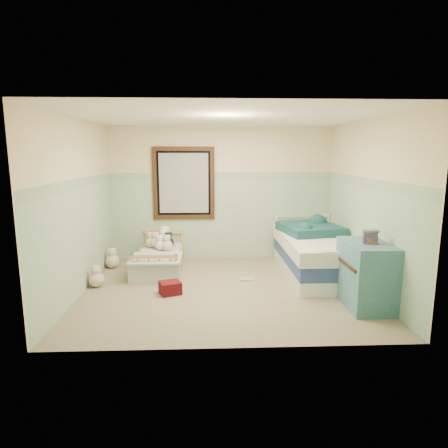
{
  "coord_description": "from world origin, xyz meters",
  "views": [
    {
      "loc": [
        -0.25,
        -5.51,
        1.99
      ],
      "look_at": [
        -0.0,
        0.35,
        0.92
      ],
      "focal_mm": 30.88,
      "sensor_mm": 36.0,
      "label": 1
    }
  ],
  "objects_px": {
    "dresser": "(366,275)",
    "red_pillow": "(170,288)",
    "twin_bed_frame": "(316,269)",
    "toddler_bed_frame": "(160,264)",
    "plush_floor_cream": "(112,261)",
    "plush_floor_tan": "(96,280)",
    "floor_book": "(246,279)"
  },
  "relations": [
    {
      "from": "dresser",
      "to": "floor_book",
      "type": "xyz_separation_m",
      "value": [
        -1.46,
        1.14,
        -0.42
      ]
    },
    {
      "from": "red_pillow",
      "to": "toddler_bed_frame",
      "type": "bearing_deg",
      "value": 103.47
    },
    {
      "from": "red_pillow",
      "to": "twin_bed_frame",
      "type": "bearing_deg",
      "value": 18.42
    },
    {
      "from": "toddler_bed_frame",
      "to": "dresser",
      "type": "xyz_separation_m",
      "value": [
        2.92,
        -1.79,
        0.33
      ]
    },
    {
      "from": "twin_bed_frame",
      "to": "dresser",
      "type": "xyz_separation_m",
      "value": [
        0.27,
        -1.34,
        0.32
      ]
    },
    {
      "from": "toddler_bed_frame",
      "to": "red_pillow",
      "type": "relative_size",
      "value": 5.16
    },
    {
      "from": "twin_bed_frame",
      "to": "red_pillow",
      "type": "height_order",
      "value": "twin_bed_frame"
    },
    {
      "from": "toddler_bed_frame",
      "to": "red_pillow",
      "type": "bearing_deg",
      "value": -76.53
    },
    {
      "from": "dresser",
      "to": "red_pillow",
      "type": "relative_size",
      "value": 2.98
    },
    {
      "from": "red_pillow",
      "to": "floor_book",
      "type": "relative_size",
      "value": 1.23
    },
    {
      "from": "red_pillow",
      "to": "plush_floor_cream",
      "type": "bearing_deg",
      "value": 130.49
    },
    {
      "from": "twin_bed_frame",
      "to": "floor_book",
      "type": "height_order",
      "value": "twin_bed_frame"
    },
    {
      "from": "plush_floor_tan",
      "to": "twin_bed_frame",
      "type": "bearing_deg",
      "value": 7.12
    },
    {
      "from": "twin_bed_frame",
      "to": "toddler_bed_frame",
      "type": "bearing_deg",
      "value": 170.42
    },
    {
      "from": "dresser",
      "to": "floor_book",
      "type": "bearing_deg",
      "value": 141.97
    },
    {
      "from": "plush_floor_tan",
      "to": "twin_bed_frame",
      "type": "xyz_separation_m",
      "value": [
        3.5,
        0.44,
        -0.0
      ]
    },
    {
      "from": "plush_floor_cream",
      "to": "red_pillow",
      "type": "distance_m",
      "value": 1.77
    },
    {
      "from": "twin_bed_frame",
      "to": "plush_floor_tan",
      "type": "bearing_deg",
      "value": -172.88
    },
    {
      "from": "plush_floor_cream",
      "to": "dresser",
      "type": "bearing_deg",
      "value": -26.76
    },
    {
      "from": "plush_floor_cream",
      "to": "twin_bed_frame",
      "type": "distance_m",
      "value": 3.54
    },
    {
      "from": "dresser",
      "to": "twin_bed_frame",
      "type": "bearing_deg",
      "value": 101.42
    },
    {
      "from": "plush_floor_tan",
      "to": "red_pillow",
      "type": "bearing_deg",
      "value": -16.78
    },
    {
      "from": "plush_floor_tan",
      "to": "red_pillow",
      "type": "height_order",
      "value": "plush_floor_tan"
    },
    {
      "from": "toddler_bed_frame",
      "to": "plush_floor_tan",
      "type": "distance_m",
      "value": 1.23
    },
    {
      "from": "dresser",
      "to": "red_pillow",
      "type": "bearing_deg",
      "value": 168.01
    },
    {
      "from": "plush_floor_cream",
      "to": "floor_book",
      "type": "relative_size",
      "value": 1.04
    },
    {
      "from": "plush_floor_tan",
      "to": "twin_bed_frame",
      "type": "height_order",
      "value": "plush_floor_tan"
    },
    {
      "from": "plush_floor_cream",
      "to": "plush_floor_tan",
      "type": "distance_m",
      "value": 1.0
    },
    {
      "from": "plush_floor_tan",
      "to": "twin_bed_frame",
      "type": "relative_size",
      "value": 0.11
    },
    {
      "from": "plush_floor_cream",
      "to": "floor_book",
      "type": "height_order",
      "value": "plush_floor_cream"
    },
    {
      "from": "toddler_bed_frame",
      "to": "plush_floor_tan",
      "type": "relative_size",
      "value": 6.5
    },
    {
      "from": "twin_bed_frame",
      "to": "floor_book",
      "type": "bearing_deg",
      "value": -170.56
    }
  ]
}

